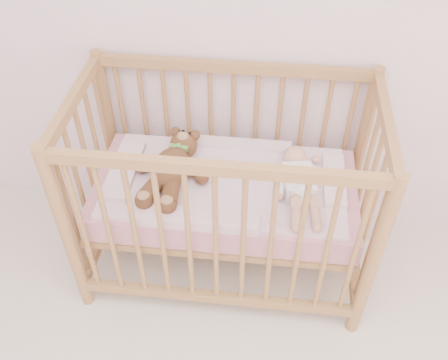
# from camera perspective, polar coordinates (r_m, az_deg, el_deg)

# --- Properties ---
(crib) EXTENTS (1.36, 0.76, 1.00)m
(crib) POSITION_cam_1_polar(r_m,az_deg,el_deg) (2.36, 0.14, -1.29)
(crib) COLOR #AC7E49
(crib) RESTS_ON floor
(mattress) EXTENTS (1.22, 0.62, 0.13)m
(mattress) POSITION_cam_1_polar(r_m,az_deg,el_deg) (2.37, 0.14, -1.55)
(mattress) COLOR pink
(mattress) RESTS_ON crib
(blanket) EXTENTS (1.10, 0.58, 0.06)m
(blanket) POSITION_cam_1_polar(r_m,az_deg,el_deg) (2.32, 0.14, -0.23)
(blanket) COLOR #F6A9C9
(blanket) RESTS_ON mattress
(baby) EXTENTS (0.32, 0.55, 0.12)m
(baby) POSITION_cam_1_polar(r_m,az_deg,el_deg) (2.25, 8.58, 0.13)
(baby) COLOR white
(baby) RESTS_ON blanket
(teddy_bear) EXTENTS (0.44, 0.57, 0.15)m
(teddy_bear) POSITION_cam_1_polar(r_m,az_deg,el_deg) (2.28, -6.08, 1.46)
(teddy_bear) COLOR brown
(teddy_bear) RESTS_ON blanket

